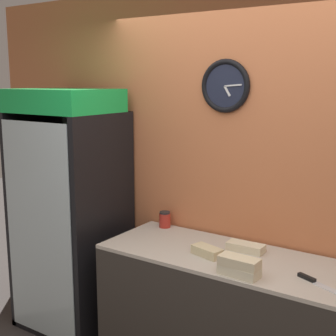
{
  "coord_description": "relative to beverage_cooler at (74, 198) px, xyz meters",
  "views": [
    {
      "loc": [
        1.23,
        -1.74,
        2.04
      ],
      "look_at": [
        -0.55,
        0.92,
        1.43
      ],
      "focal_mm": 50.0,
      "sensor_mm": 36.0,
      "label": 1
    }
  ],
  "objects": [
    {
      "name": "wall_back",
      "position": [
        1.48,
        0.34,
        0.28
      ],
      "size": [
        5.2,
        0.09,
        2.7
      ],
      "color": "#D17547",
      "rests_on": "ground_plane"
    },
    {
      "name": "sandwich_flat_left",
      "position": [
        1.32,
        -0.12,
        -0.14
      ],
      "size": [
        0.23,
        0.15,
        0.06
      ],
      "color": "beige",
      "rests_on": "prep_counter"
    },
    {
      "name": "sandwich_flat_right",
      "position": [
        1.49,
        0.1,
        -0.15
      ],
      "size": [
        0.25,
        0.12,
        0.05
      ],
      "color": "beige",
      "rests_on": "prep_counter"
    },
    {
      "name": "sandwich_stack_bottom",
      "position": [
        1.62,
        -0.29,
        -0.15
      ],
      "size": [
        0.24,
        0.12,
        0.06
      ],
      "color": "beige",
      "rests_on": "prep_counter"
    },
    {
      "name": "condiment_jar",
      "position": [
        0.75,
        0.22,
        -0.11
      ],
      "size": [
        0.09,
        0.09,
        0.12
      ],
      "color": "#B72D23",
      "rests_on": "prep_counter"
    },
    {
      "name": "sandwich_stack_middle",
      "position": [
        1.62,
        -0.29,
        -0.09
      ],
      "size": [
        0.24,
        0.11,
        0.06
      ],
      "color": "beige",
      "rests_on": "sandwich_stack_bottom"
    },
    {
      "name": "prep_counter",
      "position": [
        1.48,
        -0.04,
        -0.63
      ],
      "size": [
        1.82,
        0.66,
        0.9
      ],
      "color": "#332D28",
      "rests_on": "ground_plane"
    },
    {
      "name": "beverage_cooler",
      "position": [
        0.0,
        0.0,
        0.0
      ],
      "size": [
        0.8,
        0.68,
        1.96
      ],
      "color": "black",
      "rests_on": "ground_plane"
    },
    {
      "name": "chefs_knife",
      "position": [
        2.03,
        -0.15,
        -0.17
      ],
      "size": [
        0.35,
        0.17,
        0.02
      ],
      "color": "silver",
      "rests_on": "prep_counter"
    }
  ]
}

